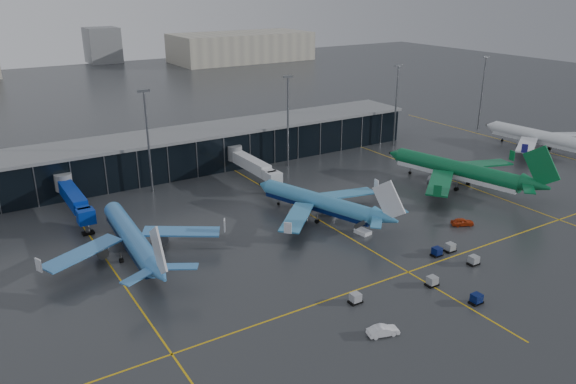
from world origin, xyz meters
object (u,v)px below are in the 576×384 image
service_van_red (462,222)px  service_van_white (383,331)px  airliner_klm_near (318,192)px  airliner_aer_lingus (457,160)px  mobile_airstair (363,230)px  airliner_arkefly (130,226)px  airliner_ba (541,129)px  baggage_carts (438,272)px

service_van_red → service_van_white: 46.47m
airliner_klm_near → airliner_aer_lingus: bearing=-20.7°
mobile_airstair → airliner_arkefly: bearing=151.9°
airliner_klm_near → airliner_ba: (89.06, 7.29, 0.63)m
airliner_arkefly → baggage_carts: size_ratio=1.37×
airliner_aer_lingus → service_van_red: bearing=-147.3°
baggage_carts → service_van_red: 24.52m
airliner_klm_near → airliner_aer_lingus: 41.76m
airliner_aer_lingus → mobile_airstair: (-38.64, -10.30, -6.27)m
airliner_aer_lingus → service_van_white: (-59.02, -40.01, -6.24)m
airliner_arkefly → service_van_white: size_ratio=8.31×
airliner_klm_near → baggage_carts: 33.85m
airliner_arkefly → baggage_carts: airliner_arkefly is taller
airliner_ba → mobile_airstair: size_ratio=12.35×
airliner_ba → mobile_airstair: (-86.00, -19.42, -5.84)m
service_van_white → service_van_red: bearing=-46.8°
airliner_ba → service_van_white: 117.32m
mobile_airstair → service_van_white: size_ratio=0.72×
airliner_klm_near → service_van_white: bearing=-130.6°
airliner_klm_near → airliner_ba: airliner_ba is taller
airliner_arkefly → airliner_aer_lingus: bearing=-1.1°
airliner_aer_lingus → airliner_klm_near: bearing=164.2°
baggage_carts → service_van_red: baggage_carts is taller
airliner_ba → baggage_carts: size_ratio=1.46×
airliner_arkefly → airliner_klm_near: size_ratio=1.03×
airliner_klm_near → airliner_aer_lingus: (41.70, -1.83, 1.05)m
airliner_klm_near → mobile_airstair: size_ratio=11.18×
airliner_ba → baggage_carts: (-85.98, -40.60, -5.85)m
baggage_carts → service_van_red: bearing=32.1°
airliner_aer_lingus → baggage_carts: size_ratio=1.55×
baggage_carts → mobile_airstair: mobile_airstair is taller
mobile_airstair → service_van_white: (-20.38, -29.71, 0.03)m
service_van_white → mobile_airstair: bearing=-18.9°
baggage_carts → mobile_airstair: bearing=90.0°
airliner_klm_near → baggage_carts: airliner_klm_near is taller
airliner_ba → airliner_aer_lingus: bearing=-174.4°
airliner_aer_lingus → baggage_carts: bearing=-154.1°
airliner_ba → airliner_klm_near: bearing=179.4°
service_van_red → service_van_white: service_van_red is taller
baggage_carts → service_van_white: size_ratio=6.08×
airliner_arkefly → baggage_carts: bearing=-37.5°
baggage_carts → airliner_ba: bearing=25.3°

